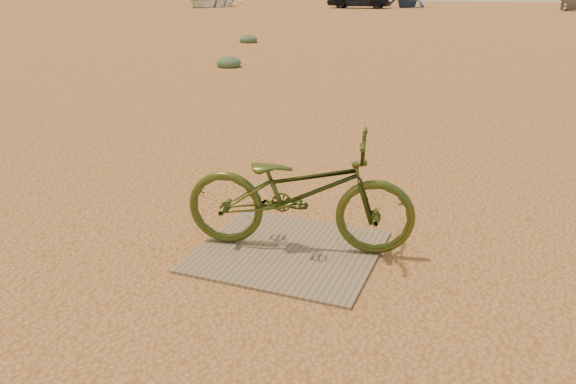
% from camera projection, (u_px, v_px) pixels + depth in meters
% --- Properties ---
extents(ground, '(120.00, 120.00, 0.00)m').
position_uv_depth(ground, '(330.00, 249.00, 4.39)').
color(ground, '#B97B4A').
rests_on(ground, ground).
extents(plywood_board, '(1.34, 1.24, 0.02)m').
position_uv_depth(plywood_board, '(288.00, 251.00, 4.33)').
color(plywood_board, '#7D6C52').
rests_on(plywood_board, ground).
extents(bicycle, '(1.82, 0.95, 0.91)m').
position_uv_depth(bicycle, '(299.00, 192.00, 4.22)').
color(bicycle, '#3B4718').
rests_on(bicycle, plywood_board).
extents(kale_a, '(0.60, 0.60, 0.33)m').
position_uv_depth(kale_a, '(229.00, 67.00, 13.69)').
color(kale_a, '#506D4A').
rests_on(kale_a, ground).
extents(kale_c, '(0.62, 0.62, 0.34)m').
position_uv_depth(kale_c, '(248.00, 43.00, 19.13)').
color(kale_c, '#506D4A').
rests_on(kale_c, ground).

